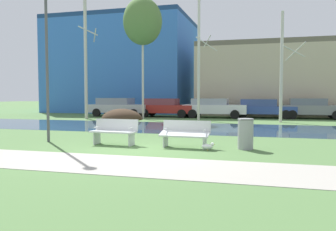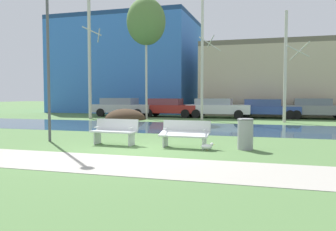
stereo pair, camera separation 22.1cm
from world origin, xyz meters
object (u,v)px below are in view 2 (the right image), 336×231
Objects in this scene: bench_right at (185,133)px; parked_sedan_second_red at (169,107)px; bench_left at (115,131)px; streetlamp at (48,31)px; parked_van_nearest_silver at (123,107)px; trash_bin at (245,133)px; parked_hatch_third_white at (218,107)px; parked_suv_fifth_grey at (316,108)px; seagull at (207,146)px; parked_wagon_fourth_blue at (266,108)px.

parked_sedan_second_red is (-4.90, 14.86, 0.29)m from bench_right.
bench_left is 0.37× the size of parked_sedan_second_red.
parked_van_nearest_silver is (-3.50, 14.43, -3.24)m from streetlamp.
parked_van_nearest_silver is at bearing 126.24° from trash_bin.
bench_left is 14.97m from parked_hatch_third_white.
bench_right is at bearing 0.00° from bench_left.
streetlamp is 1.39× the size of parked_sedan_second_red.
parked_suv_fifth_grey is (8.24, 15.61, 0.30)m from bench_left.
bench_left reaches higher than seagull.
seagull is 15.45m from parked_hatch_third_white.
streetlamp is 1.31× the size of parked_hatch_third_white.
parked_hatch_third_white is 6.91m from parked_suv_fifth_grey.
bench_right is at bearing -98.67° from parked_wagon_fourth_blue.
parked_sedan_second_red is 3.78m from parked_hatch_third_white.
bench_right is 16.90m from parked_van_nearest_silver.
parked_van_nearest_silver is at bearing 120.68° from bench_right.
trash_bin is at bearing 5.43° from bench_right.
parked_wagon_fourth_blue reaches higher than bench_left.
streetlamp reaches higher than parked_suv_fifth_grey.
parked_sedan_second_red is (-5.70, 15.27, 0.63)m from seagull.
parked_van_nearest_silver is 1.07× the size of parked_sedan_second_red.
trash_bin is 0.22× the size of parked_suv_fifth_grey.
bench_right is at bearing -174.57° from trash_bin.
seagull is at bearing -57.74° from parked_van_nearest_silver.
streetlamp reaches higher than bench_left.
bench_right is 0.37× the size of parked_sedan_second_red.
bench_left is at bearing -107.30° from parked_wagon_fourth_blue.
parked_van_nearest_silver is at bearing 122.26° from seagull.
streetlamp reaches higher than parked_hatch_third_white.
streetlamp reaches higher than parked_sedan_second_red.
parked_van_nearest_silver reaches higher than trash_bin.
trash_bin reaches higher than bench_left.
bench_right is at bearing 153.26° from seagull.
streetlamp is at bearing 177.94° from bench_left.
parked_hatch_third_white reaches higher than bench_right.
parked_hatch_third_white is at bearing 97.14° from seagull.
parked_sedan_second_red is 0.94× the size of parked_hatch_third_white.
parked_sedan_second_red is 7.31m from parked_wagon_fourth_blue.
parked_wagon_fourth_blue is (2.38, 15.58, 0.27)m from bench_right.
parked_sedan_second_red is at bearing 5.14° from parked_van_nearest_silver.
bench_left is at bearing -117.82° from parked_suv_fifth_grey.
bench_left is 15.78m from parked_van_nearest_silver.
bench_left is 1.68× the size of trash_bin.
parked_suv_fifth_grey is (5.76, 15.61, 0.30)m from bench_right.
trash_bin is 2.28× the size of seagull.
bench_left is at bearing 172.95° from seagull.
parked_van_nearest_silver is (-10.52, 14.35, 0.27)m from trash_bin.
parked_hatch_third_white is at bearing -169.17° from parked_wagon_fourth_blue.
trash_bin is at bearing 0.69° from streetlamp.
trash_bin is 0.21× the size of parked_hatch_third_white.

